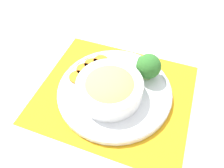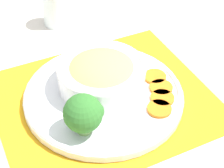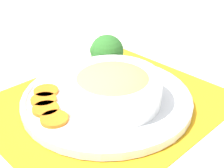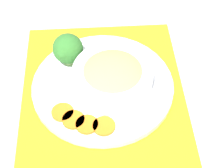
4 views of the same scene
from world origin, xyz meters
TOP-DOWN VIEW (x-y plane):
  - ground_plane at (0.00, 0.00)m, footprint 4.00×4.00m
  - placemat at (0.00, 0.00)m, footprint 0.45×0.39m
  - plate at (0.00, 0.00)m, footprint 0.33×0.33m
  - bowl at (-0.01, -0.02)m, footprint 0.18×0.18m
  - broccoli_floret at (0.07, 0.08)m, footprint 0.07×0.07m
  - carrot_slice_near at (-0.08, 0.09)m, footprint 0.05×0.05m
  - carrot_slice_middle at (-0.10, 0.06)m, footprint 0.05×0.05m
  - carrot_slice_far at (-0.11, 0.04)m, footprint 0.05×0.05m
  - carrot_slice_extra at (-0.12, 0.00)m, footprint 0.05×0.05m
  - water_glass at (0.00, -0.33)m, footprint 0.06×0.06m

SIDE VIEW (x-z plane):
  - ground_plane at x=0.00m, z-range 0.00..0.00m
  - placemat at x=0.00m, z-range 0.00..0.00m
  - plate at x=0.00m, z-range 0.00..0.03m
  - carrot_slice_near at x=-0.08m, z-range 0.02..0.03m
  - carrot_slice_middle at x=-0.10m, z-range 0.02..0.03m
  - carrot_slice_far at x=-0.11m, z-range 0.02..0.03m
  - carrot_slice_extra at x=-0.12m, z-range 0.02..0.03m
  - water_glass at x=0.00m, z-range -0.01..0.09m
  - bowl at x=-0.01m, z-range 0.02..0.09m
  - broccoli_floret at x=0.07m, z-range 0.02..0.11m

